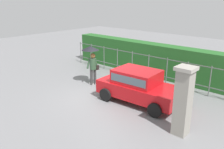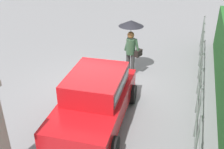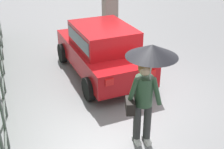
# 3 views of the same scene
# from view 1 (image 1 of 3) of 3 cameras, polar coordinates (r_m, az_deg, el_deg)

# --- Properties ---
(ground_plane) EXTENTS (40.00, 40.00, 0.00)m
(ground_plane) POSITION_cam_1_polar(r_m,az_deg,el_deg) (11.57, -2.16, -5.03)
(ground_plane) COLOR slate
(car) EXTENTS (3.82, 2.05, 1.48)m
(car) POSITION_cam_1_polar(r_m,az_deg,el_deg) (10.70, 6.27, -2.46)
(car) COLOR #B71116
(car) RESTS_ON ground
(pedestrian) EXTENTS (0.91, 0.91, 2.09)m
(pedestrian) POSITION_cam_1_polar(r_m,az_deg,el_deg) (12.64, -4.84, 4.18)
(pedestrian) COLOR #333333
(pedestrian) RESTS_ON ground
(gate_pillar) EXTENTS (0.60, 0.60, 2.42)m
(gate_pillar) POSITION_cam_1_polar(r_m,az_deg,el_deg) (8.35, 16.51, -5.99)
(gate_pillar) COLOR gray
(gate_pillar) RESTS_ON ground
(fence_section) EXTENTS (11.46, 0.05, 1.50)m
(fence_section) POSITION_cam_1_polar(r_m,az_deg,el_deg) (13.52, 8.64, 1.92)
(fence_section) COLOR #59605B
(fence_section) RESTS_ON ground
(hedge_row) EXTENTS (12.41, 0.90, 1.90)m
(hedge_row) POSITION_cam_1_polar(r_m,az_deg,el_deg) (14.36, 11.00, 3.26)
(hedge_row) COLOR #235B23
(hedge_row) RESTS_ON ground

